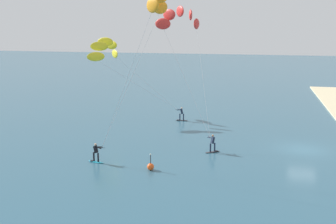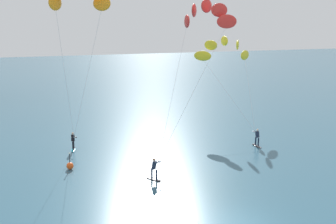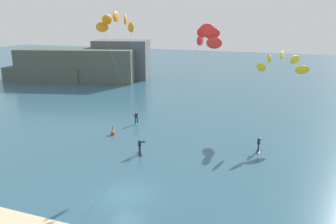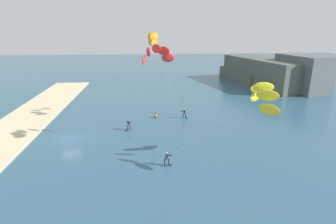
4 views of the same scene
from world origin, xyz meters
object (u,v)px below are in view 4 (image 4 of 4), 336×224
object	(u,v)px
kitesurfer_nearshore	(259,98)
kitesurfer_far_out	(155,43)
kitesurfer_mid_water	(155,58)
marker_buoy	(155,116)

from	to	relation	value
kitesurfer_nearshore	kitesurfer_far_out	distance (m)	20.57
kitesurfer_mid_water	kitesurfer_far_out	bearing A→B (deg)	178.15
kitesurfer_far_out	marker_buoy	bearing A→B (deg)	179.49
kitesurfer_far_out	marker_buoy	xyz separation A→B (m)	(-1.22, 0.01, -12.44)
kitesurfer_nearshore	kitesurfer_mid_water	distance (m)	13.28
kitesurfer_nearshore	marker_buoy	xyz separation A→B (m)	(-18.43, -10.29, -7.88)
kitesurfer_mid_water	marker_buoy	world-z (taller)	kitesurfer_mid_water
kitesurfer_nearshore	marker_buoy	bearing A→B (deg)	-150.83
marker_buoy	kitesurfer_nearshore	bearing A→B (deg)	29.17
kitesurfer_mid_water	kitesurfer_far_out	distance (m)	10.08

